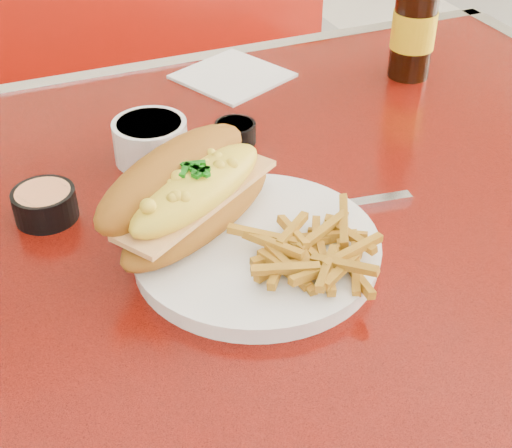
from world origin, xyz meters
name	(u,v)px	position (x,y,z in m)	size (l,w,h in m)	color
diner_table	(244,313)	(0.00, 0.00, 0.61)	(1.23, 0.83, 0.77)	#B7180B
booth_bench_far	(117,192)	(0.00, 0.81, 0.29)	(1.20, 0.51, 0.90)	#96150A
dinner_plate	(256,248)	(-0.02, -0.09, 0.78)	(0.31, 0.31, 0.02)	white
mac_hoagie	(189,192)	(-0.07, -0.03, 0.83)	(0.24, 0.20, 0.10)	#9A5D18
fries_pile	(313,249)	(0.02, -0.13, 0.80)	(0.11, 0.10, 0.03)	gold
fork	(307,224)	(0.04, -0.08, 0.79)	(0.02, 0.14, 0.00)	silver
gravy_ramekin	(151,139)	(-0.06, 0.14, 0.80)	(0.11, 0.11, 0.05)	white
sauce_cup_left	(45,203)	(-0.20, 0.06, 0.79)	(0.07, 0.07, 0.03)	black
sauce_cup_right	(235,132)	(0.04, 0.13, 0.78)	(0.06, 0.06, 0.03)	black
beer_bottle	(416,14)	(0.35, 0.22, 0.86)	(0.08, 0.08, 0.25)	black
knife	(339,208)	(0.10, -0.05, 0.77)	(0.20, 0.04, 0.01)	silver
paper_napkin	(233,76)	(0.11, 0.31, 0.77)	(0.14, 0.14, 0.00)	white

